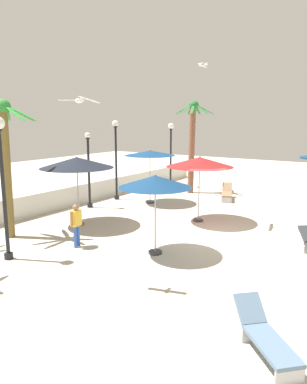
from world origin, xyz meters
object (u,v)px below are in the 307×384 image
(lounge_chair_0, at_px, (265,335))
(guest_0, at_px, (76,222))
(palm_tree_0, at_px, (192,137))
(patio_umbrella_0, at_px, (150,154))
(lounge_chair_2, at_px, (227,193))
(patio_umbrella_3, at_px, (77,163))
(patio_umbrella_1, at_px, (155,182))
(lamp_post_0, at_px, (116,152))
(lamp_post_1, at_px, (89,168))
(palm_tree_2, at_px, (6,153))
(patio_umbrella_2, at_px, (200,162))
(lamp_post_2, at_px, (2,170))
(seagull_0, at_px, (203,65))
(lamp_post_3, at_px, (171,147))
(seagull_1, at_px, (79,100))

(lounge_chair_0, relative_size, guest_0, 1.11)
(palm_tree_0, bearing_deg, patio_umbrella_0, 172.94)
(guest_0, bearing_deg, lounge_chair_2, -7.27)
(palm_tree_0, height_order, lounge_chair_0, palm_tree_0)
(patio_umbrella_0, distance_m, patio_umbrella_3, 5.19)
(lounge_chair_0, relative_size, lounge_chair_2, 0.88)
(patio_umbrella_0, xyz_separation_m, patio_umbrella_1, (-6.26, -4.48, -0.22))
(lamp_post_0, height_order, lamp_post_1, lamp_post_0)
(palm_tree_2, bearing_deg, patio_umbrella_3, -20.88)
(palm_tree_0, relative_size, lamp_post_0, 1.26)
(lamp_post_1, bearing_deg, lamp_post_0, 2.30)
(patio_umbrella_2, xyz_separation_m, lamp_post_2, (-7.48, 3.06, 0.29))
(palm_tree_2, distance_m, seagull_0, 8.35)
(guest_0, bearing_deg, lamp_post_2, 153.72)
(patio_umbrella_1, distance_m, seagull_0, 5.78)
(patio_umbrella_3, bearing_deg, patio_umbrella_1, -102.99)
(patio_umbrella_3, height_order, lamp_post_0, lamp_post_0)
(patio_umbrella_3, relative_size, lamp_post_3, 0.73)
(patio_umbrella_1, bearing_deg, lounge_chair_2, 8.17)
(palm_tree_0, bearing_deg, lamp_post_1, 158.95)
(lounge_chair_2, bearing_deg, patio_umbrella_2, -171.70)
(patio_umbrella_3, bearing_deg, lamp_post_1, 35.13)
(patio_umbrella_3, height_order, seagull_0, seagull_0)
(patio_umbrella_0, bearing_deg, seagull_1, -155.57)
(palm_tree_2, bearing_deg, guest_0, -79.63)
(palm_tree_2, bearing_deg, lamp_post_1, 9.12)
(patio_umbrella_1, bearing_deg, patio_umbrella_3, 77.01)
(patio_umbrella_3, bearing_deg, palm_tree_2, 159.12)
(lounge_chair_0, xyz_separation_m, guest_0, (2.35, 7.41, 0.54))
(lamp_post_0, xyz_separation_m, lamp_post_3, (5.19, -0.42, 0.02))
(lamp_post_2, relative_size, seagull_0, 3.83)
(patio_umbrella_2, bearing_deg, patio_umbrella_0, 64.46)
(palm_tree_0, xyz_separation_m, seagull_1, (-13.15, -3.76, 1.51))
(palm_tree_0, relative_size, lamp_post_1, 1.46)
(palm_tree_0, height_order, lounge_chair_2, palm_tree_0)
(seagull_0, relative_size, seagull_1, 1.08)
(palm_tree_0, distance_m, lamp_post_1, 7.01)
(lounge_chair_2, distance_m, seagull_1, 13.26)
(patio_umbrella_0, height_order, lamp_post_0, lamp_post_0)
(palm_tree_2, relative_size, lamp_post_3, 1.23)
(patio_umbrella_2, distance_m, patio_umbrella_3, 5.22)
(lounge_chair_0, height_order, guest_0, guest_0)
(lamp_post_0, distance_m, lounge_chair_2, 6.62)
(patio_umbrella_3, distance_m, lamp_post_1, 3.26)
(patio_umbrella_1, height_order, patio_umbrella_3, patio_umbrella_3)
(lounge_chair_2, bearing_deg, patio_umbrella_1, -171.83)
(palm_tree_0, height_order, seagull_0, seagull_0)
(patio_umbrella_1, relative_size, lamp_post_3, 0.65)
(palm_tree_0, distance_m, lamp_post_2, 13.17)
(lamp_post_0, relative_size, lamp_post_1, 1.16)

